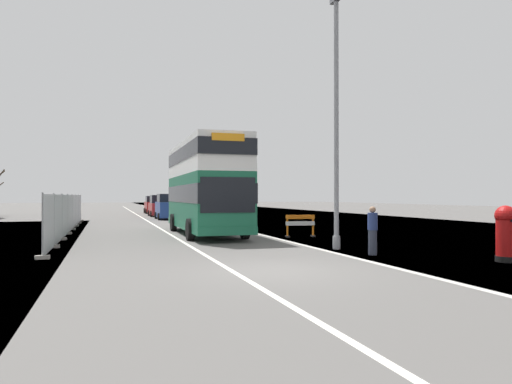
{
  "coord_description": "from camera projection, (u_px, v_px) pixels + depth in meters",
  "views": [
    {
      "loc": [
        -4.31,
        -11.94,
        2.02
      ],
      "look_at": [
        2.06,
        7.76,
        2.2
      ],
      "focal_mm": 32.72,
      "sensor_mm": 36.0,
      "label": 1
    }
  ],
  "objects": [
    {
      "name": "roadworks_barrier",
      "position": [
        300.0,
        224.0,
        22.94
      ],
      "size": [
        1.5,
        0.63,
        1.09
      ],
      "color": "orange",
      "rests_on": "ground"
    },
    {
      "name": "ground",
      "position": [
        292.0,
        270.0,
        12.99
      ],
      "size": [
        140.0,
        280.0,
        0.1
      ],
      "color": "#565451"
    },
    {
      "name": "pedestrian_at_kerb",
      "position": [
        373.0,
        231.0,
        15.97
      ],
      "size": [
        0.34,
        0.34,
        1.67
      ],
      "color": "#2D3342",
      "rests_on": "ground"
    },
    {
      "name": "car_oncoming_near",
      "position": [
        168.0,
        207.0,
        40.68
      ],
      "size": [
        2.05,
        4.16,
        2.21
      ],
      "color": "navy",
      "rests_on": "ground"
    },
    {
      "name": "double_decker_bus",
      "position": [
        205.0,
        186.0,
        24.59
      ],
      "size": [
        2.98,
        10.38,
        4.82
      ],
      "color": "#196042",
      "rests_on": "ground"
    },
    {
      "name": "car_receding_far",
      "position": [
        154.0,
        205.0,
        54.34
      ],
      "size": [
        2.04,
        3.87,
        2.03
      ],
      "color": "maroon",
      "rests_on": "ground"
    },
    {
      "name": "red_pillar_postbox",
      "position": [
        506.0,
        231.0,
        14.3
      ],
      "size": [
        0.63,
        0.63,
        1.73
      ],
      "color": "black",
      "rests_on": "ground"
    },
    {
      "name": "lamppost_foreground",
      "position": [
        336.0,
        129.0,
        17.74
      ],
      "size": [
        0.29,
        0.7,
        9.66
      ],
      "color": "gray",
      "rests_on": "ground"
    },
    {
      "name": "car_receding_mid",
      "position": [
        159.0,
        206.0,
        46.56
      ],
      "size": [
        1.99,
        4.39,
        2.12
      ],
      "color": "maroon",
      "rests_on": "ground"
    },
    {
      "name": "construction_site_fence",
      "position": [
        70.0,
        214.0,
        26.22
      ],
      "size": [
        0.44,
        24.0,
        2.13
      ],
      "color": "#A8AAAD",
      "rests_on": "ground"
    }
  ]
}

